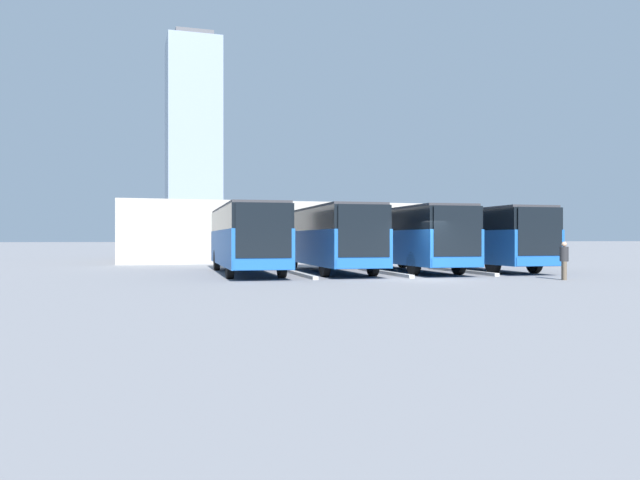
% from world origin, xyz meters
% --- Properties ---
extents(ground_plane, '(600.00, 600.00, 0.00)m').
position_xyz_m(ground_plane, '(0.00, 0.00, 0.00)').
color(ground_plane, gray).
extents(bus_0, '(3.31, 11.87, 3.29)m').
position_xyz_m(bus_0, '(-6.44, -6.01, 1.84)').
color(bus_0, '#19519E').
rests_on(bus_0, ground_plane).
extents(curb_divider_0, '(0.71, 7.42, 0.15)m').
position_xyz_m(curb_divider_0, '(-4.29, -4.28, 0.07)').
color(curb_divider_0, '#B2B2AD').
rests_on(curb_divider_0, ground_plane).
extents(bus_1, '(3.31, 11.87, 3.29)m').
position_xyz_m(bus_1, '(-2.14, -5.95, 1.84)').
color(bus_1, '#19519E').
rests_on(bus_1, ground_plane).
extents(curb_divider_1, '(0.71, 7.42, 0.15)m').
position_xyz_m(curb_divider_1, '(0.00, -4.22, 0.07)').
color(curb_divider_1, '#B2B2AD').
rests_on(curb_divider_1, ground_plane).
extents(bus_2, '(3.31, 11.87, 3.29)m').
position_xyz_m(bus_2, '(2.15, -6.20, 1.84)').
color(bus_2, '#19519E').
rests_on(bus_2, ground_plane).
extents(curb_divider_2, '(0.71, 7.42, 0.15)m').
position_xyz_m(curb_divider_2, '(4.29, -4.47, 0.07)').
color(curb_divider_2, '#B2B2AD').
rests_on(curb_divider_2, ground_plane).
extents(bus_3, '(3.31, 11.87, 3.29)m').
position_xyz_m(bus_3, '(6.44, -6.24, 1.84)').
color(bus_3, '#19519E').
rests_on(bus_3, ground_plane).
extents(pedestrian, '(0.48, 0.48, 1.60)m').
position_xyz_m(pedestrian, '(-5.39, 2.28, 0.86)').
color(pedestrian, brown).
rests_on(pedestrian, ground_plane).
extents(station_building, '(25.42, 14.83, 4.36)m').
position_xyz_m(station_building, '(0.00, -24.26, 2.21)').
color(station_building, '#A8A399').
rests_on(station_building, ground_plane).
extents(office_tower, '(19.65, 19.65, 78.54)m').
position_xyz_m(office_tower, '(-12.47, -213.47, 38.67)').
color(office_tower, '#7F8EA3').
rests_on(office_tower, ground_plane).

